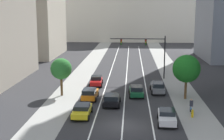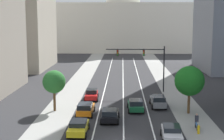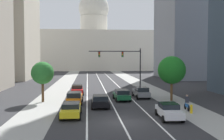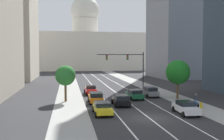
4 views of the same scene
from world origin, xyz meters
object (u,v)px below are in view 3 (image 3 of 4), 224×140
at_px(car_yellow, 71,109).
at_px(fire_hydrant, 191,109).
at_px(car_red, 77,90).
at_px(car_gray, 141,92).
at_px(street_tree_near_left, 43,73).
at_px(car_white, 169,111).
at_px(cyclist, 187,103).
at_px(car_black, 100,101).
at_px(traffic_signal_mast, 124,60).
at_px(capitol_building, 94,46).
at_px(street_tree_near_right, 172,70).
at_px(car_green, 122,95).
at_px(car_orange, 75,97).

bearing_deg(car_yellow, fire_hydrant, -88.17).
height_order(car_yellow, car_red, car_red).
height_order(car_gray, street_tree_near_left, street_tree_near_left).
bearing_deg(car_yellow, street_tree_near_left, 25.73).
xyz_separation_m(car_white, cyclist, (3.10, 3.43, 0.09)).
height_order(car_black, traffic_signal_mast, traffic_signal_mast).
height_order(car_yellow, car_black, car_black).
bearing_deg(car_white, traffic_signal_mast, 5.55).
distance_m(car_yellow, street_tree_near_left, 10.02).
bearing_deg(car_white, capitol_building, 5.62).
xyz_separation_m(car_yellow, street_tree_near_right, (12.60, 7.96, 3.32)).
bearing_deg(street_tree_near_right, fire_hydrant, -93.23).
relative_size(capitol_building, cyclist, 30.65).
relative_size(car_yellow, car_green, 1.05).
height_order(capitol_building, car_green, capitol_building).
xyz_separation_m(car_gray, street_tree_near_left, (-13.28, -2.33, 2.90)).
distance_m(fire_hydrant, street_tree_near_left, 18.57).
height_order(capitol_building, fire_hydrant, capitol_building).
xyz_separation_m(car_red, traffic_signal_mast, (8.12, 5.53, 4.52)).
distance_m(car_yellow, car_orange, 6.83).
bearing_deg(car_red, car_black, -165.97).
xyz_separation_m(capitol_building, car_orange, (-4.58, -86.38, -9.83)).
bearing_deg(car_black, car_red, 17.40).
xyz_separation_m(car_orange, car_gray, (9.17, 4.13, 0.01)).
bearing_deg(car_yellow, car_gray, -39.67).
height_order(car_orange, car_red, car_orange).
relative_size(car_green, traffic_signal_mast, 0.45).
bearing_deg(car_green, traffic_signal_mast, -12.37).
height_order(car_orange, car_green, car_orange).
relative_size(street_tree_near_left, street_tree_near_right, 0.88).
distance_m(car_black, traffic_signal_mast, 17.43).
bearing_deg(car_red, car_orange, 177.83).
xyz_separation_m(capitol_building, car_black, (-1.53, -88.87, -9.86)).
bearing_deg(street_tree_near_right, car_orange, -174.92).
distance_m(car_red, street_tree_near_left, 8.03).
bearing_deg(car_yellow, cyclist, -81.63).
bearing_deg(car_yellow, car_orange, 0.25).
height_order(traffic_signal_mast, cyclist, traffic_signal_mast).
bearing_deg(street_tree_near_left, car_white, -37.82).
distance_m(capitol_building, car_orange, 87.05).
bearing_deg(street_tree_near_right, capitol_building, 95.38).
distance_m(car_gray, traffic_signal_mast, 10.49).
distance_m(car_red, fire_hydrant, 18.95).
xyz_separation_m(car_orange, street_tree_near_right, (12.61, 1.12, 3.25)).
relative_size(car_red, cyclist, 2.39).
relative_size(car_yellow, car_gray, 0.93).
distance_m(car_orange, fire_hydrant, 13.80).
bearing_deg(car_black, fire_hydrant, -112.46).
bearing_deg(car_yellow, car_black, -34.87).
xyz_separation_m(cyclist, street_tree_near_right, (0.34, 6.20, 3.20)).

